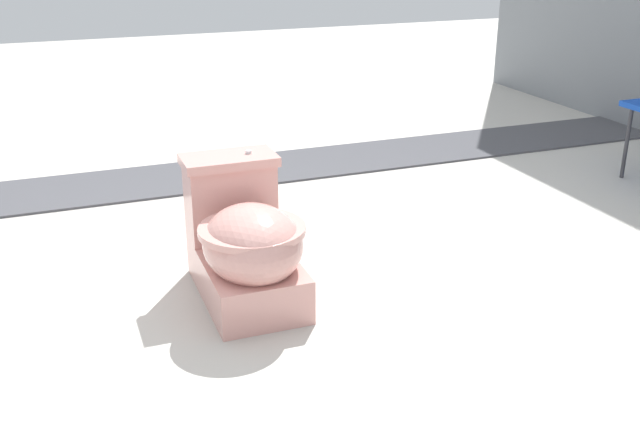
# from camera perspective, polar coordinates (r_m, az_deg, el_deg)

# --- Properties ---
(ground_plane) EXTENTS (14.00, 14.00, 0.00)m
(ground_plane) POSITION_cam_1_polar(r_m,az_deg,el_deg) (3.08, -4.62, -4.65)
(ground_plane) COLOR beige
(gravel_strip) EXTENTS (0.56, 8.00, 0.01)m
(gravel_strip) POSITION_cam_1_polar(r_m,az_deg,el_deg) (4.40, -3.37, 3.56)
(gravel_strip) COLOR #4C4C51
(gravel_strip) RESTS_ON ground
(toilet) EXTENTS (0.64, 0.39, 0.52)m
(toilet) POSITION_cam_1_polar(r_m,az_deg,el_deg) (2.82, -5.67, -2.33)
(toilet) COLOR #E09E93
(toilet) RESTS_ON ground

